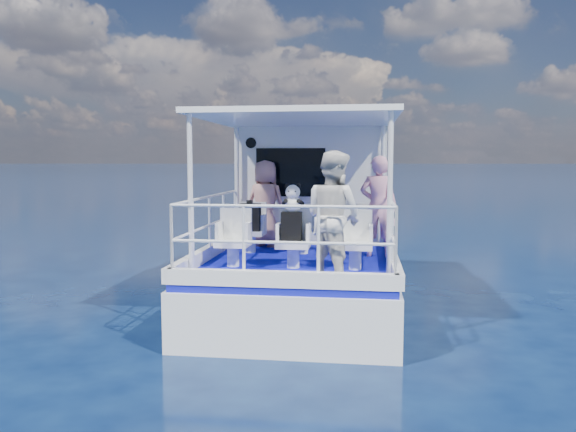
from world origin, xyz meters
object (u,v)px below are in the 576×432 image
at_px(passenger_stbd_aft, 333,217).
at_px(backpack_center, 292,227).
at_px(passenger_port_fwd, 266,204).
at_px(panda, 293,198).

xyz_separation_m(passenger_stbd_aft, backpack_center, (-0.65, 0.86, -0.24)).
bearing_deg(passenger_port_fwd, backpack_center, 126.85).
height_order(passenger_port_fwd, passenger_stbd_aft, passenger_stbd_aft).
xyz_separation_m(passenger_port_fwd, panda, (0.76, -2.05, 0.24)).
bearing_deg(panda, backpack_center, -162.60).
bearing_deg(passenger_stbd_aft, backpack_center, -12.78).
relative_size(passenger_port_fwd, backpack_center, 3.57).
xyz_separation_m(passenger_port_fwd, backpack_center, (0.74, -2.06, -0.19)).
distance_m(passenger_stbd_aft, backpack_center, 1.10).
bearing_deg(panda, passenger_stbd_aft, -53.90).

